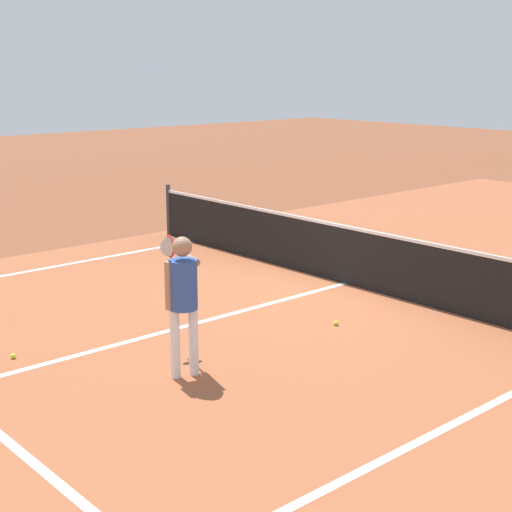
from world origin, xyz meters
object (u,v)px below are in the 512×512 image
object	(u,v)px
net	(345,254)
tennis_ball_near_net	(336,323)
tennis_ball_mid_court	(13,356)
player_near	(183,290)

from	to	relation	value
net	tennis_ball_near_net	distance (m)	2.16
tennis_ball_mid_court	tennis_ball_near_net	world-z (taller)	same
tennis_ball_mid_court	tennis_ball_near_net	xyz separation A→B (m)	(1.74, 3.81, 0.00)
net	player_near	world-z (taller)	player_near
player_near	tennis_ball_mid_court	bearing A→B (deg)	-144.89
net	tennis_ball_mid_court	distance (m)	5.48
tennis_ball_mid_court	player_near	bearing A→B (deg)	35.11
tennis_ball_mid_court	net	bearing A→B (deg)	85.59
tennis_ball_mid_court	tennis_ball_near_net	distance (m)	4.19
net	tennis_ball_near_net	size ratio (longest dim) A/B	149.78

